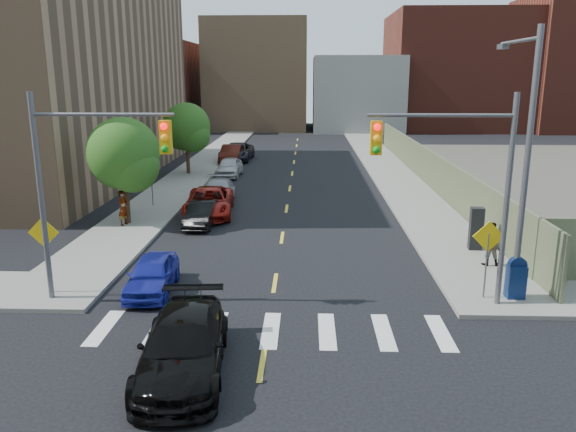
# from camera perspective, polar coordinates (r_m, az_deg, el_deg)

# --- Properties ---
(ground) EXTENTS (160.00, 160.00, 0.00)m
(ground) POSITION_cam_1_polar(r_m,az_deg,el_deg) (13.83, -3.32, -18.70)
(ground) COLOR black
(ground) RESTS_ON ground
(sidewalk_nw) EXTENTS (3.50, 73.00, 0.15)m
(sidewalk_nw) POSITION_cam_1_polar(r_m,az_deg,el_deg) (54.32, -7.55, 6.12)
(sidewalk_nw) COLOR gray
(sidewalk_nw) RESTS_ON ground
(sidewalk_ne) EXTENTS (3.50, 73.00, 0.15)m
(sidewalk_ne) POSITION_cam_1_polar(r_m,az_deg,el_deg) (53.99, 9.00, 6.02)
(sidewalk_ne) COLOR gray
(sidewalk_ne) RESTS_ON ground
(fence_north) EXTENTS (0.12, 44.00, 2.50)m
(fence_north) POSITION_cam_1_polar(r_m,az_deg,el_deg) (40.94, 13.88, 4.92)
(fence_north) COLOR #696D4C
(fence_north) RESTS_ON ground
(bg_bldg_west) EXTENTS (14.00, 18.00, 12.00)m
(bg_bldg_west) POSITION_cam_1_polar(r_m,az_deg,el_deg) (84.81, -14.25, 12.66)
(bg_bldg_west) COLOR #592319
(bg_bldg_west) RESTS_ON ground
(bg_bldg_midwest) EXTENTS (14.00, 16.00, 15.00)m
(bg_bldg_midwest) POSITION_cam_1_polar(r_m,az_deg,el_deg) (83.88, -3.04, 14.08)
(bg_bldg_midwest) COLOR #8C6B4C
(bg_bldg_midwest) RESTS_ON ground
(bg_bldg_center) EXTENTS (12.00, 16.00, 10.00)m
(bg_bldg_center) POSITION_cam_1_polar(r_m,az_deg,el_deg) (81.90, 6.90, 12.25)
(bg_bldg_center) COLOR gray
(bg_bldg_center) RESTS_ON ground
(bg_bldg_east) EXTENTS (18.00, 18.00, 16.00)m
(bg_bldg_east) POSITION_cam_1_polar(r_m,az_deg,el_deg) (86.14, 16.45, 13.87)
(bg_bldg_east) COLOR #592319
(bg_bldg_east) RESTS_ON ground
(bg_bldg_fareast) EXTENTS (14.00, 16.00, 18.00)m
(bg_bldg_fareast) POSITION_cam_1_polar(r_m,az_deg,el_deg) (89.52, 27.07, 13.57)
(bg_bldg_fareast) COLOR #592319
(bg_bldg_fareast) RESTS_ON ground
(signal_nw) EXTENTS (4.59, 0.30, 7.00)m
(signal_nw) POSITION_cam_1_polar(r_m,az_deg,el_deg) (19.20, -19.97, 4.38)
(signal_nw) COLOR #59595E
(signal_nw) RESTS_ON ground
(signal_ne) EXTENTS (4.59, 0.30, 7.00)m
(signal_ne) POSITION_cam_1_polar(r_m,az_deg,el_deg) (18.46, 17.14, 4.24)
(signal_ne) COLOR #59595E
(signal_ne) RESTS_ON ground
(streetlight_ne) EXTENTS (0.25, 3.70, 9.00)m
(streetlight_ne) POSITION_cam_1_polar(r_m,az_deg,el_deg) (19.90, 22.82, 6.46)
(streetlight_ne) COLOR #59595E
(streetlight_ne) RESTS_ON ground
(warn_sign_nw) EXTENTS (1.06, 0.06, 2.83)m
(warn_sign_nw) POSITION_cam_1_polar(r_m,az_deg,el_deg) (20.90, -23.52, -2.34)
(warn_sign_nw) COLOR #59595E
(warn_sign_nw) RESTS_ON ground
(warn_sign_ne) EXTENTS (1.06, 0.06, 2.83)m
(warn_sign_ne) POSITION_cam_1_polar(r_m,az_deg,el_deg) (19.83, 19.64, -2.83)
(warn_sign_ne) COLOR #59595E
(warn_sign_ne) RESTS_ON ground
(warn_sign_midwest) EXTENTS (1.06, 0.06, 2.83)m
(warn_sign_midwest) POSITION_cam_1_polar(r_m,az_deg,el_deg) (33.27, -13.73, 4.19)
(warn_sign_midwest) COLOR #59595E
(warn_sign_midwest) RESTS_ON ground
(tree_west_near) EXTENTS (3.66, 3.64, 5.52)m
(tree_west_near) POSITION_cam_1_polar(r_m,az_deg,el_deg) (29.37, -16.32, 5.68)
(tree_west_near) COLOR #332114
(tree_west_near) RESTS_ON ground
(tree_west_far) EXTENTS (3.66, 3.64, 5.52)m
(tree_west_far) POSITION_cam_1_polar(r_m,az_deg,el_deg) (43.78, -10.25, 8.61)
(tree_west_far) COLOR #332114
(tree_west_far) RESTS_ON ground
(parked_car_blue) EXTENTS (1.72, 3.86, 1.29)m
(parked_car_blue) POSITION_cam_1_polar(r_m,az_deg,el_deg) (20.53, -13.64, -5.79)
(parked_car_blue) COLOR #1C229B
(parked_car_blue) RESTS_ON ground
(parked_car_black) EXTENTS (1.37, 3.76, 1.23)m
(parked_car_black) POSITION_cam_1_polar(r_m,az_deg,el_deg) (28.98, -8.75, 0.21)
(parked_car_black) COLOR black
(parked_car_black) RESTS_ON ground
(parked_car_red) EXTENTS (2.96, 5.63, 1.51)m
(parked_car_red) POSITION_cam_1_polar(r_m,az_deg,el_deg) (31.02, -8.04, 1.42)
(parked_car_red) COLOR #9E170F
(parked_car_red) RESTS_ON ground
(parked_car_silver) EXTENTS (2.30, 4.94, 1.40)m
(parked_car_silver) POSITION_cam_1_polar(r_m,az_deg,el_deg) (34.03, -7.15, 2.47)
(parked_car_silver) COLOR #96999D
(parked_car_silver) RESTS_ON ground
(parked_car_white) EXTENTS (1.83, 4.31, 1.45)m
(parked_car_white) POSITION_cam_1_polar(r_m,az_deg,el_deg) (43.03, -5.99, 4.97)
(parked_car_white) COLOR #B5B5B5
(parked_car_white) RESTS_ON ground
(parked_car_maroon) EXTENTS (1.69, 4.78, 1.57)m
(parked_car_maroon) POSITION_cam_1_polar(r_m,az_deg,el_deg) (49.71, -5.77, 6.27)
(parked_car_maroon) COLOR #41140D
(parked_car_maroon) RESTS_ON ground
(parked_car_grey) EXTENTS (2.85, 5.77, 1.57)m
(parked_car_grey) POSITION_cam_1_polar(r_m,az_deg,el_deg) (51.19, -5.24, 6.51)
(parked_car_grey) COLOR #222227
(parked_car_grey) RESTS_ON ground
(black_sedan) EXTENTS (2.54, 5.35, 1.51)m
(black_sedan) POSITION_cam_1_polar(r_m,az_deg,el_deg) (15.01, -10.58, -12.82)
(black_sedan) COLOR black
(black_sedan) RESTS_ON ground
(mailbox) EXTENTS (0.60, 0.46, 1.45)m
(mailbox) POSITION_cam_1_polar(r_m,az_deg,el_deg) (20.54, 22.16, -5.84)
(mailbox) COLOR navy
(mailbox) RESTS_ON sidewalk_ne
(payphone) EXTENTS (0.58, 0.49, 1.85)m
(payphone) POSITION_cam_1_polar(r_m,az_deg,el_deg) (25.51, 18.57, -1.22)
(payphone) COLOR black
(payphone) RESTS_ON sidewalk_ne
(pedestrian_west) EXTENTS (0.58, 0.73, 1.77)m
(pedestrian_west) POSITION_cam_1_polar(r_m,az_deg,el_deg) (29.35, -16.40, 0.81)
(pedestrian_west) COLOR gray
(pedestrian_west) RESTS_ON sidewalk_nw
(pedestrian_east) EXTENTS (0.88, 0.69, 1.75)m
(pedestrian_east) POSITION_cam_1_polar(r_m,az_deg,el_deg) (23.59, 19.77, -2.66)
(pedestrian_east) COLOR gray
(pedestrian_east) RESTS_ON sidewalk_ne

